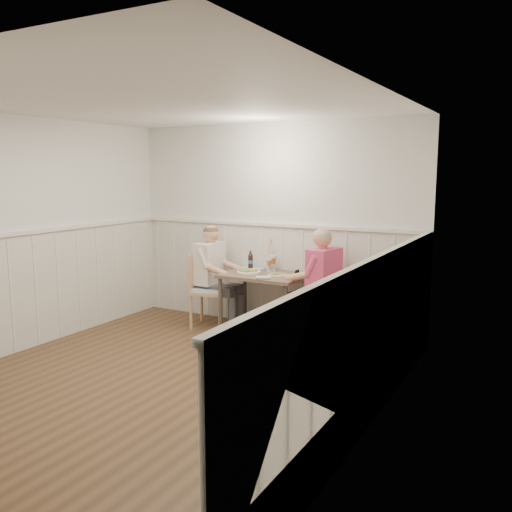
# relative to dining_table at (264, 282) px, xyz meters

# --- Properties ---
(ground_plane) EXTENTS (4.50, 4.50, 0.00)m
(ground_plane) POSITION_rel_dining_table_xyz_m (-0.09, -1.84, -0.65)
(ground_plane) COLOR #422E1C
(room_shell) EXTENTS (4.04, 4.54, 2.60)m
(room_shell) POSITION_rel_dining_table_xyz_m (-0.09, -1.84, 0.86)
(room_shell) COLOR white
(room_shell) RESTS_ON ground
(wainscot) EXTENTS (4.00, 4.49, 1.34)m
(wainscot) POSITION_rel_dining_table_xyz_m (-0.09, -1.15, 0.04)
(wainscot) COLOR silver
(wainscot) RESTS_ON ground
(dining_table) EXTENTS (0.99, 0.70, 0.75)m
(dining_table) POSITION_rel_dining_table_xyz_m (0.00, 0.00, 0.00)
(dining_table) COLOR brown
(dining_table) RESTS_ON ground
(chair_right) EXTENTS (0.41, 0.41, 0.82)m
(chair_right) POSITION_rel_dining_table_xyz_m (0.83, -0.00, -0.21)
(chair_right) COLOR tan
(chair_right) RESTS_ON ground
(chair_left) EXTENTS (0.55, 0.55, 0.96)m
(chair_left) POSITION_rel_dining_table_xyz_m (-0.81, -0.08, -0.13)
(chair_left) COLOR tan
(chair_left) RESTS_ON ground
(man_in_pink) EXTENTS (0.68, 0.48, 1.38)m
(man_in_pink) POSITION_rel_dining_table_xyz_m (0.76, -0.03, -0.08)
(man_in_pink) COLOR #3F3F47
(man_in_pink) RESTS_ON ground
(diner_cream) EXTENTS (0.62, 0.43, 1.34)m
(diner_cream) POSITION_rel_dining_table_xyz_m (-0.75, -0.01, -0.09)
(diner_cream) COLOR #3F3F47
(diner_cream) RESTS_ON ground
(plate_man) EXTENTS (0.23, 0.23, 0.06)m
(plate_man) POSITION_rel_dining_table_xyz_m (0.18, -0.01, 0.12)
(plate_man) COLOR white
(plate_man) RESTS_ON dining_table
(plate_diner) EXTENTS (0.29, 0.29, 0.07)m
(plate_diner) POSITION_rel_dining_table_xyz_m (-0.22, -0.03, 0.12)
(plate_diner) COLOR white
(plate_diner) RESTS_ON dining_table
(beer_glass_a) EXTENTS (0.08, 0.08, 0.20)m
(beer_glass_a) POSITION_rel_dining_table_xyz_m (-0.01, 0.26, 0.23)
(beer_glass_a) COLOR silver
(beer_glass_a) RESTS_ON dining_table
(beer_glass_b) EXTENTS (0.07, 0.07, 0.17)m
(beer_glass_b) POSITION_rel_dining_table_xyz_m (-0.02, 0.17, 0.21)
(beer_glass_b) COLOR silver
(beer_glass_b) RESTS_ON dining_table
(beer_bottle) EXTENTS (0.07, 0.07, 0.23)m
(beer_bottle) POSITION_rel_dining_table_xyz_m (-0.33, 0.24, 0.20)
(beer_bottle) COLOR black
(beer_bottle) RESTS_ON dining_table
(rolled_napkin) EXTENTS (0.17, 0.12, 0.04)m
(rolled_napkin) POSITION_rel_dining_table_xyz_m (0.15, -0.29, 0.12)
(rolled_napkin) COLOR white
(rolled_napkin) RESTS_ON dining_table
(grass_vase) EXTENTS (0.05, 0.05, 0.43)m
(grass_vase) POSITION_rel_dining_table_xyz_m (-0.09, 0.29, 0.29)
(grass_vase) COLOR silver
(grass_vase) RESTS_ON dining_table
(gingham_mat) EXTENTS (0.35, 0.30, 0.01)m
(gingham_mat) POSITION_rel_dining_table_xyz_m (-0.33, 0.24, 0.10)
(gingham_mat) COLOR #7095C5
(gingham_mat) RESTS_ON dining_table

